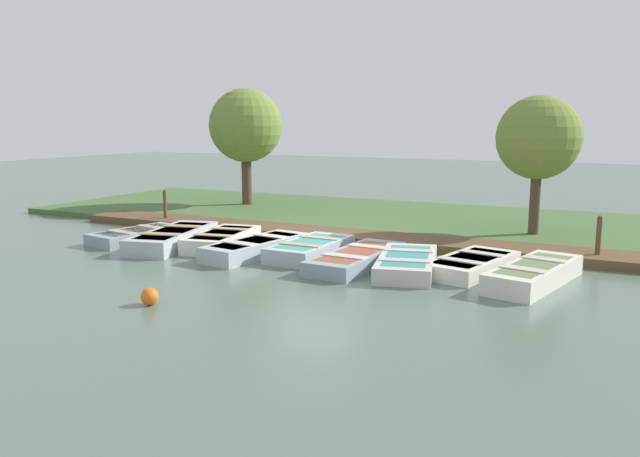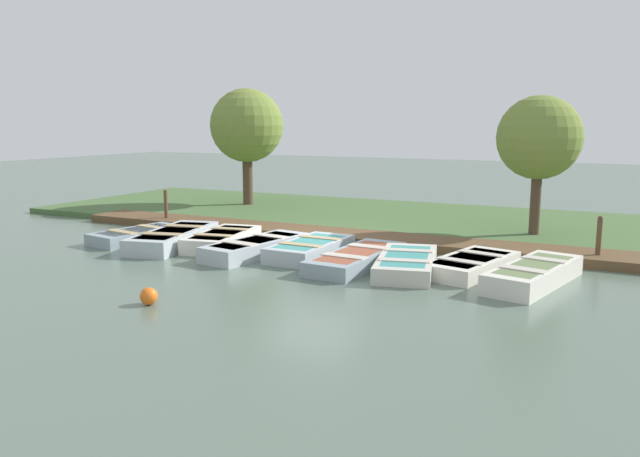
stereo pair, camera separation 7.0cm
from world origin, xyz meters
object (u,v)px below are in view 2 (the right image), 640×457
Objects in this scene: rowboat_3 at (256,247)px; rowboat_4 at (311,249)px; mooring_post_near at (166,207)px; buoy at (149,296)px; park_tree_far_left at (247,126)px; rowboat_8 at (534,274)px; mooring_post_far at (599,240)px; rowboat_5 at (357,258)px; rowboat_6 at (406,263)px; rowboat_1 at (173,238)px; rowboat_0 at (138,235)px; park_tree_left at (539,138)px; rowboat_2 at (222,239)px; rowboat_7 at (471,264)px.

rowboat_3 reaches higher than rowboat_4.
rowboat_3 is 5.69m from mooring_post_near.
park_tree_far_left is at bearing -155.28° from buoy.
mooring_post_near reaches higher than rowboat_8.
mooring_post_far is at bearing 90.00° from mooring_post_near.
rowboat_5 is 8.14m from mooring_post_near.
rowboat_1 is at bearing -103.46° from rowboat_6.
rowboat_4 is at bearing -101.99° from rowboat_5.
mooring_post_near is at bearing -108.81° from rowboat_3.
rowboat_3 is 4.52m from buoy.
rowboat_5 is (0.40, 1.41, -0.02)m from rowboat_4.
rowboat_3 is 1.05× the size of rowboat_6.
buoy is at bearing 15.65° from rowboat_3.
park_tree_far_left reaches higher than rowboat_0.
rowboat_3 reaches higher than buoy.
park_tree_left is at bearing 139.57° from rowboat_3.
rowboat_6 is at bearing 143.46° from buoy.
rowboat_2 reaches higher than rowboat_4.
park_tree_far_left is (-6.97, -4.74, 2.90)m from rowboat_3.
rowboat_5 is at bearing 99.22° from rowboat_0.
mooring_post_far reaches higher than rowboat_4.
park_tree_left is (-9.56, 5.35, 2.66)m from buoy.
rowboat_7 is 12.17m from park_tree_far_left.
mooring_post_near is 0.29× the size of park_tree_left.
park_tree_left is at bearing 126.51° from rowboat_0.
rowboat_4 is 2.64m from rowboat_6.
rowboat_7 is 2.46× the size of mooring_post_far.
buoy is (4.48, 0.54, -0.05)m from rowboat_3.
rowboat_2 is at bearing 27.53° from park_tree_far_left.
park_tree_far_left is (-6.51, -6.01, 2.90)m from rowboat_4.
buoy is (5.05, -4.65, -0.02)m from rowboat_7.
rowboat_5 is at bearing 100.15° from rowboat_3.
rowboat_0 is 9.15m from rowboat_7.
rowboat_8 is at bearing -22.94° from mooring_post_far.
rowboat_8 reaches higher than rowboat_6.
mooring_post_near reaches higher than rowboat_5.
rowboat_6 is at bearing -21.67° from park_tree_left.
rowboat_1 is 1.25× the size of rowboat_7.
rowboat_8 is at bearing 99.69° from rowboat_0.
rowboat_7 is at bearing 137.35° from buoy.
park_tree_left is at bearing 112.76° from rowboat_2.
rowboat_3 is (0.50, 1.36, -0.00)m from rowboat_2.
rowboat_8 is 0.80× the size of park_tree_left.
rowboat_7 is at bearing 78.57° from mooring_post_near.
rowboat_1 is at bearing -72.46° from rowboat_7.
rowboat_5 is (0.07, 6.63, 0.00)m from rowboat_0.
rowboat_3 is at bearing 62.39° from mooring_post_near.
rowboat_7 is 2.46× the size of mooring_post_near.
buoy is at bearing 11.35° from rowboat_2.
rowboat_0 is 11.32m from park_tree_left.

